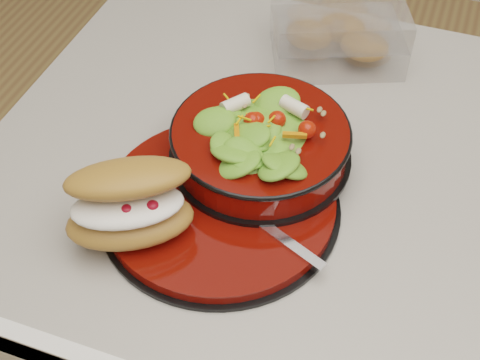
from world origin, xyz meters
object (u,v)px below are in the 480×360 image
(fork, at_px, (261,223))
(island_counter, at_px, (387,359))
(salad_bowl, at_px, (260,137))
(croissant, at_px, (130,204))
(pastry_box, at_px, (338,32))
(dinner_plate, at_px, (220,204))

(fork, bearing_deg, island_counter, -31.82)
(island_counter, xyz_separation_m, salad_bowl, (-0.24, -0.03, 0.50))
(croissant, bearing_deg, pastry_box, 43.05)
(dinner_plate, distance_m, croissant, 0.12)
(island_counter, xyz_separation_m, croissant, (-0.34, -0.20, 0.51))
(dinner_plate, xyz_separation_m, fork, (0.06, -0.02, 0.01))
(dinner_plate, height_order, pastry_box, pastry_box)
(salad_bowl, bearing_deg, fork, -71.03)
(dinner_plate, xyz_separation_m, pastry_box, (0.06, 0.36, 0.03))
(fork, bearing_deg, dinner_plate, 94.51)
(island_counter, relative_size, dinner_plate, 4.05)
(salad_bowl, height_order, fork, salad_bowl)
(croissant, distance_m, fork, 0.16)
(salad_bowl, relative_size, fork, 1.40)
(dinner_plate, height_order, fork, fork)
(island_counter, height_order, pastry_box, pastry_box)
(dinner_plate, height_order, salad_bowl, salad_bowl)
(dinner_plate, distance_m, salad_bowl, 0.10)
(croissant, height_order, pastry_box, croissant)
(island_counter, relative_size, croissant, 7.21)
(croissant, distance_m, pastry_box, 0.46)
(salad_bowl, relative_size, pastry_box, 1.02)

